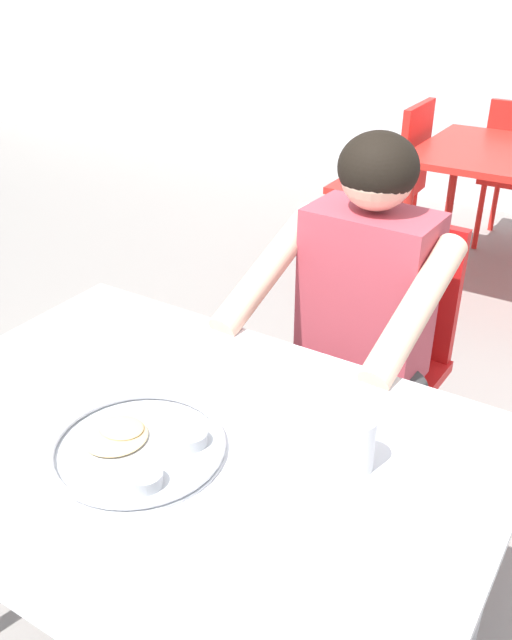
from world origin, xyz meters
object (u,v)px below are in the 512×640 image
object	(u,v)px
thali_tray	(139,447)
chair_foreground	(380,345)
drinking_cup	(357,441)
table_background_red	(505,171)
chair_red_left	(391,176)
table_foreground	(180,464)
diner_foreground	(351,316)

from	to	relation	value
thali_tray	chair_foreground	bearing A→B (deg)	84.11
drinking_cup	table_background_red	xyz separation A→B (m)	(-0.31, 2.36, -0.14)
thali_tray	chair_foreground	xyz separation A→B (m)	(0.10, 0.97, -0.24)
thali_tray	table_background_red	bearing A→B (deg)	88.88
thali_tray	chair_red_left	xyz separation A→B (m)	(-0.52, 2.57, -0.22)
table_foreground	diner_foreground	xyz separation A→B (m)	(0.06, 0.67, 0.05)
thali_tray	chair_red_left	size ratio (longest dim) A/B	0.37
drinking_cup	chair_foreground	bearing A→B (deg)	108.45
chair_foreground	thali_tray	bearing A→B (deg)	-95.89
table_foreground	diner_foreground	bearing A→B (deg)	85.06
thali_tray	chair_foreground	distance (m)	1.00
drinking_cup	table_background_red	distance (m)	2.38
table_foreground	chair_foreground	bearing A→B (deg)	85.89
table_foreground	thali_tray	bearing A→B (deg)	-115.83
thali_tray	drinking_cup	world-z (taller)	drinking_cup
chair_foreground	table_background_red	size ratio (longest dim) A/B	1.06
chair_foreground	chair_red_left	xyz separation A→B (m)	(-0.62, 1.60, 0.02)
diner_foreground	drinking_cup	bearing A→B (deg)	-64.34
chair_foreground	diner_foreground	world-z (taller)	diner_foreground
drinking_cup	table_background_red	size ratio (longest dim) A/B	0.13
table_background_red	chair_red_left	xyz separation A→B (m)	(-0.57, 0.03, -0.12)
table_foreground	table_background_red	distance (m)	2.47
table_background_red	chair_red_left	world-z (taller)	chair_red_left
table_foreground	drinking_cup	xyz separation A→B (m)	(0.33, 0.11, 0.13)
thali_tray	chair_foreground	world-z (taller)	chair_foreground
thali_tray	table_background_red	size ratio (longest dim) A/B	0.40
thali_tray	diner_foreground	bearing A→B (deg)	82.83
table_foreground	chair_foreground	world-z (taller)	chair_foreground
chair_red_left	table_foreground	bearing A→B (deg)	-77.50
thali_tray	chair_red_left	distance (m)	2.63
diner_foreground	chair_red_left	distance (m)	1.93
table_foreground	chair_foreground	distance (m)	0.91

